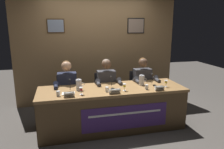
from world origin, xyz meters
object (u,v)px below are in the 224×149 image
Objects in this scene: juice_glass_left at (81,89)px; water_pitcher_left_side at (79,85)px; conference_table at (114,103)px; nameplate_center at (115,91)px; microphone_left at (70,88)px; juice_glass_center at (124,86)px; panelist_center at (107,85)px; chair_right at (140,92)px; nameplate_right at (159,88)px; water_cup_right at (147,87)px; document_stack_left at (68,94)px; chair_left at (68,98)px; water_pitcher_right_side at (142,80)px; panelist_right at (144,82)px; chair_center at (105,95)px; microphone_center at (112,85)px; juice_glass_right at (166,82)px; water_cup_left at (58,94)px; water_cup_center at (107,90)px; microphone_right at (154,82)px; panelist_left at (67,88)px; nameplate_left at (69,95)px.

water_pitcher_left_side is (-0.01, 0.26, 0.01)m from juice_glass_left.
conference_table is 0.37m from nameplate_center.
microphone_left reaches higher than juice_glass_center.
chair_right is at bearing 14.32° from panelist_center.
microphone_left is 1.30× the size of nameplate_right.
nameplate_right is at bearing -30.51° from water_cup_right.
nameplate_center is 0.86× the size of document_stack_left.
water_pitcher_left_side is 0.95× the size of document_stack_left.
juice_glass_left is 1.15m from water_cup_right.
chair_left is 4.20× the size of water_pitcher_right_side.
microphone_left is 0.18× the size of panelist_center.
nameplate_center is 0.16× the size of panelist_right.
chair_left reaches higher than juice_glass_center.
chair_center is 0.34m from panelist_center.
chair_right is 4.20× the size of water_pitcher_left_side.
juice_glass_center is 0.74× the size of nameplate_right.
conference_table is 0.33m from microphone_center.
chair_left is at bearing 89.53° from document_stack_left.
juice_glass_right is at bearing -0.30° from document_stack_left.
chair_center and chair_right have the same top height.
water_cup_left is (-0.95, -0.13, 0.28)m from conference_table.
panelist_center reaches higher than juice_glass_left.
chair_right is (0.78, 0.00, 0.00)m from chair_center.
chair_right is at bearing 90.00° from panelist_right.
microphone_center is 0.98× the size of document_stack_left.
microphone_center is at bearing 11.70° from water_cup_left.
microphone_left is at bearing -87.32° from chair_left.
juice_glass_center is at bearing -40.78° from chair_left.
water_cup_center is (-0.14, -0.81, 0.37)m from chair_center.
nameplate_center is 0.74m from water_pitcher_right_side.
microphone_right reaches higher than water_pitcher_left_side.
juice_glass_right reaches higher than nameplate_center.
water_pitcher_left_side is at bearing -164.05° from panelist_right.
panelist_left reaches higher than water_cup_left.
water_cup_right is at bearing -31.78° from chair_left.
juice_glass_center is at bearing -134.41° from panelist_right.
chair_right is (1.72, 0.84, -0.37)m from water_cup_left.
water_cup_left is 1.15m from panelist_center.
juice_glass_right reaches higher than water_cup_left.
chair_left is 0.73× the size of panelist_center.
panelist_center reaches higher than microphone_center.
juice_glass_center is 0.50m from water_pitcher_right_side.
juice_glass_left is at bearing -21.90° from document_stack_left.
panelist_left is 5.59× the size of microphone_right.
juice_glass_left is at bearing -43.56° from microphone_left.
panelist_right reaches higher than microphone_left.
panelist_center is (0.58, 0.65, -0.14)m from juice_glass_left.
panelist_left is 1.37× the size of chair_right.
water_cup_left is 0.10× the size of chair_center.
nameplate_left is 1.54m from nameplate_right.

